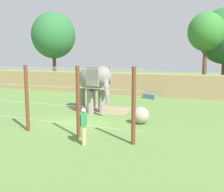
# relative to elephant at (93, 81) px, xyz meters

# --- Properties ---
(ground_plane) EXTENTS (120.00, 120.00, 0.00)m
(ground_plane) POSITION_rel_elephant_xyz_m (0.59, -3.39, -2.17)
(ground_plane) COLOR #5B7F3D
(dirt_patch) EXTENTS (4.83, 3.22, 0.01)m
(dirt_patch) POSITION_rel_elephant_xyz_m (0.10, 1.17, -2.17)
(dirt_patch) COLOR #937F5B
(dirt_patch) RESTS_ON ground
(embankment_wall) EXTENTS (36.00, 1.80, 2.21)m
(embankment_wall) POSITION_rel_elephant_xyz_m (0.59, 9.63, -1.07)
(embankment_wall) COLOR #997F56
(embankment_wall) RESTS_ON ground
(elephant) EXTENTS (3.85, 3.50, 3.28)m
(elephant) POSITION_rel_elephant_xyz_m (0.00, 0.00, 0.00)
(elephant) COLOR gray
(elephant) RESTS_ON ground
(enrichment_ball) EXTENTS (1.00, 1.00, 1.00)m
(enrichment_ball) POSITION_rel_elephant_xyz_m (4.07, -2.06, -1.67)
(enrichment_ball) COLOR gray
(enrichment_ball) RESTS_ON ground
(cable_fence) EXTENTS (9.43, 0.19, 3.46)m
(cable_fence) POSITION_rel_elephant_xyz_m (0.55, -5.77, -0.44)
(cable_fence) COLOR brown
(cable_fence) RESTS_ON ground
(zookeeper) EXTENTS (0.28, 0.58, 1.67)m
(zookeeper) POSITION_rel_elephant_xyz_m (2.81, -6.67, -1.25)
(zookeeper) COLOR tan
(zookeeper) RESTS_ON ground
(feed_trough) EXTENTS (1.48, 1.03, 0.44)m
(feed_trough) POSITION_rel_elephant_xyz_m (2.25, 7.51, -1.95)
(feed_trough) COLOR slate
(feed_trough) RESTS_ON ground
(tree_left_of_centre) EXTENTS (3.73, 3.73, 8.41)m
(tree_left_of_centre) POSITION_rel_elephant_xyz_m (6.73, 12.41, 4.20)
(tree_left_of_centre) COLOR brown
(tree_left_of_centre) RESTS_ON ground
(tree_right_of_centre) EXTENTS (5.50, 5.50, 9.51)m
(tree_right_of_centre) POSITION_rel_elephant_xyz_m (-11.53, 12.18, 4.43)
(tree_right_of_centre) COLOR brown
(tree_right_of_centre) RESTS_ON ground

